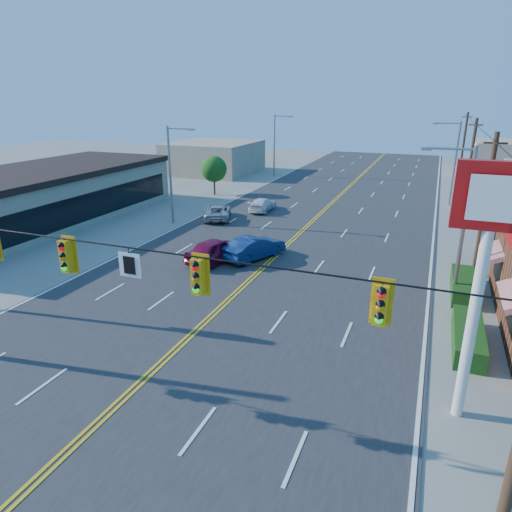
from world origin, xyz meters
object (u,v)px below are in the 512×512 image
(car_silver, at_px, (218,212))
(car_white, at_px, (263,205))
(kfc_pylon, at_px, (486,245))
(car_magenta, at_px, (216,251))
(signal_span, at_px, (96,277))
(car_blue, at_px, (254,248))

(car_silver, bearing_deg, car_white, -143.18)
(kfc_pylon, xyz_separation_m, car_magenta, (-14.31, 10.59, -5.27))
(car_white, relative_size, car_silver, 0.89)
(car_magenta, height_order, car_silver, car_magenta)
(signal_span, bearing_deg, car_blue, 93.73)
(car_blue, bearing_deg, car_white, -48.28)
(car_blue, relative_size, car_white, 1.11)
(kfc_pylon, bearing_deg, car_magenta, 143.49)
(car_magenta, xyz_separation_m, car_white, (-2.05, 14.07, -0.17))
(signal_span, xyz_separation_m, car_white, (-5.24, 28.66, -4.29))
(signal_span, bearing_deg, car_white, 100.36)
(kfc_pylon, relative_size, car_silver, 1.85)
(kfc_pylon, height_order, car_magenta, kfc_pylon)
(car_magenta, relative_size, car_white, 1.10)
(signal_span, xyz_separation_m, car_magenta, (-3.19, 14.59, -4.11))
(car_silver, bearing_deg, car_magenta, 93.28)
(car_blue, bearing_deg, car_magenta, 56.68)
(signal_span, bearing_deg, kfc_pylon, 19.78)
(car_white, bearing_deg, car_silver, 57.75)
(kfc_pylon, bearing_deg, car_blue, 135.39)
(car_blue, bearing_deg, kfc_pylon, 158.77)
(car_silver, bearing_deg, kfc_pylon, 110.91)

